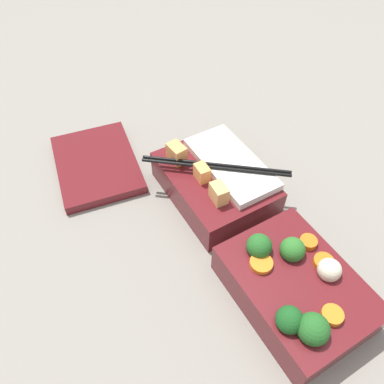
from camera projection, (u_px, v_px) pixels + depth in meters
name	position (u px, v px, depth m)	size (l,w,h in m)	color
ground_plane	(247.00, 243.00, 0.56)	(3.00, 3.00, 0.00)	gray
bento_tray_vegetable	(294.00, 288.00, 0.47)	(0.18, 0.14, 0.08)	maroon
bento_tray_rice	(216.00, 181.00, 0.60)	(0.18, 0.19, 0.08)	maroon
bento_lid	(97.00, 164.00, 0.65)	(0.18, 0.13, 0.02)	maroon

